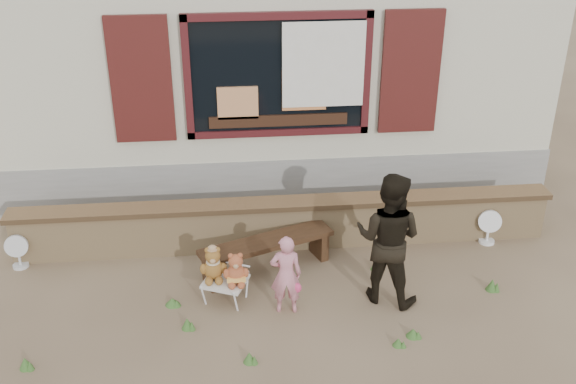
{
  "coord_description": "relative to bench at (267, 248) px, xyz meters",
  "views": [
    {
      "loc": [
        -0.72,
        -6.71,
        4.72
      ],
      "look_at": [
        0.0,
        0.6,
        1.0
      ],
      "focal_mm": 42.0,
      "sensor_mm": 36.0,
      "label": 1
    }
  ],
  "objects": [
    {
      "name": "fan_right",
      "position": [
        3.0,
        0.38,
        -0.07
      ],
      "size": [
        0.32,
        0.21,
        0.5
      ],
      "rotation": [
        0.0,
        0.0,
        -0.27
      ],
      "color": "white",
      "rests_on": "ground"
    },
    {
      "name": "child",
      "position": [
        0.16,
        -0.85,
        0.17
      ],
      "size": [
        0.37,
        0.26,
        0.98
      ],
      "primitive_type": "imported",
      "rotation": [
        0.0,
        0.0,
        3.07
      ],
      "color": "pink",
      "rests_on": "ground"
    },
    {
      "name": "adult",
      "position": [
        1.34,
        -0.7,
        0.48
      ],
      "size": [
        0.98,
        0.92,
        1.61
      ],
      "primitive_type": "imported",
      "rotation": [
        0.0,
        0.0,
        2.62
      ],
      "color": "black",
      "rests_on": "ground"
    },
    {
      "name": "fan_left",
      "position": [
        -3.12,
        0.38,
        -0.09
      ],
      "size": [
        0.3,
        0.2,
        0.47
      ],
      "rotation": [
        0.0,
        0.0,
        0.1
      ],
      "color": "silver",
      "rests_on": "ground"
    },
    {
      "name": "teddy_bear_right",
      "position": [
        -0.4,
        -0.65,
        0.17
      ],
      "size": [
        0.37,
        0.35,
        0.4
      ],
      "primitive_type": null,
      "rotation": [
        0.0,
        0.0,
        -0.4
      ],
      "color": "brown",
      "rests_on": "folding_chair"
    },
    {
      "name": "brick_wall",
      "position": [
        0.28,
        0.58,
        0.02
      ],
      "size": [
        7.1,
        0.36,
        0.67
      ],
      "color": "tan",
      "rests_on": "ground"
    },
    {
      "name": "teddy_bear_left",
      "position": [
        -0.65,
        -0.54,
        0.18
      ],
      "size": [
        0.39,
        0.37,
        0.42
      ],
      "primitive_type": null,
      "rotation": [
        0.0,
        0.0,
        -0.4
      ],
      "color": "brown",
      "rests_on": "folding_chair"
    },
    {
      "name": "shopfront",
      "position": [
        0.28,
        4.07,
        1.68
      ],
      "size": [
        8.04,
        5.13,
        4.0
      ],
      "color": "#B9B296",
      "rests_on": "ground"
    },
    {
      "name": "ground",
      "position": [
        0.28,
        -0.42,
        -0.32
      ],
      "size": [
        80.0,
        80.0,
        0.0
      ],
      "primitive_type": "plane",
      "color": "brown",
      "rests_on": "ground"
    },
    {
      "name": "folding_chair",
      "position": [
        -0.53,
        -0.6,
        -0.06
      ],
      "size": [
        0.59,
        0.57,
        0.29
      ],
      "rotation": [
        0.0,
        0.0,
        -0.4
      ],
      "color": "beige",
      "rests_on": "ground"
    },
    {
      "name": "grass_tufts",
      "position": [
        0.26,
        -1.02,
        -0.26
      ],
      "size": [
        5.38,
        1.71,
        0.16
      ],
      "color": "#396127",
      "rests_on": "ground"
    },
    {
      "name": "bench",
      "position": [
        0.0,
        0.0,
        0.0
      ],
      "size": [
        1.73,
        0.97,
        0.44
      ],
      "rotation": [
        0.0,
        0.0,
        0.37
      ],
      "color": "#301E10",
      "rests_on": "ground"
    }
  ]
}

